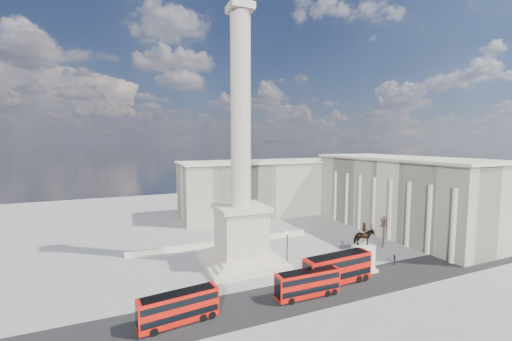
{
  "coord_description": "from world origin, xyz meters",
  "views": [
    {
      "loc": [
        -19.29,
        -47.97,
        22.38
      ],
      "look_at": [
        1.51,
        1.53,
        17.47
      ],
      "focal_mm": 22.0,
      "sensor_mm": 36.0,
      "label": 1
    }
  ],
  "objects": [
    {
      "name": "ground",
      "position": [
        0.0,
        0.0,
        0.0
      ],
      "size": [
        180.0,
        180.0,
        0.0
      ],
      "primitive_type": "plane",
      "color": "gray",
      "rests_on": "ground"
    },
    {
      "name": "asphalt_road",
      "position": [
        5.0,
        -10.0,
        0.0
      ],
      "size": [
        120.0,
        9.0,
        0.01
      ],
      "primitive_type": "cube",
      "color": "black",
      "rests_on": "ground"
    },
    {
      "name": "nelsons_column",
      "position": [
        0.0,
        5.0,
        12.92
      ],
      "size": [
        14.0,
        14.0,
        49.85
      ],
      "color": "#BFB39F",
      "rests_on": "ground"
    },
    {
      "name": "balustrade_wall",
      "position": [
        0.0,
        16.0,
        0.55
      ],
      "size": [
        40.0,
        0.6,
        1.1
      ],
      "primitive_type": "cube",
      "color": "beige",
      "rests_on": "ground"
    },
    {
      "name": "building_east",
      "position": [
        45.0,
        10.0,
        9.32
      ],
      "size": [
        19.0,
        46.0,
        18.6
      ],
      "color": "beige",
      "rests_on": "ground"
    },
    {
      "name": "building_northeast",
      "position": [
        20.0,
        40.0,
        8.32
      ],
      "size": [
        51.0,
        17.0,
        16.6
      ],
      "color": "beige",
      "rests_on": "ground"
    },
    {
      "name": "red_bus_a",
      "position": [
        -13.73,
        -10.32,
        2.08
      ],
      "size": [
        10.0,
        3.41,
        3.97
      ],
      "rotation": [
        0.0,
        0.0,
        0.12
      ],
      "color": "red",
      "rests_on": "ground"
    },
    {
      "name": "red_bus_b",
      "position": [
        4.51,
        -10.73,
        2.07
      ],
      "size": [
        9.74,
        2.41,
        3.94
      ],
      "rotation": [
        0.0,
        0.0,
        -0.01
      ],
      "color": "red",
      "rests_on": "ground"
    },
    {
      "name": "red_bus_c",
      "position": [
        11.18,
        -8.91,
        2.49
      ],
      "size": [
        11.85,
        3.4,
        4.75
      ],
      "rotation": [
        0.0,
        0.0,
        0.06
      ],
      "color": "red",
      "rests_on": "ground"
    },
    {
      "name": "victorian_lamp",
      "position": [
        6.95,
        0.1,
        3.85
      ],
      "size": [
        0.56,
        0.56,
        6.54
      ],
      "rotation": [
        0.0,
        0.0,
        -0.28
      ],
      "color": "black",
      "rests_on": "ground"
    },
    {
      "name": "equestrian_statue",
      "position": [
        18.17,
        -6.68,
        3.04
      ],
      "size": [
        4.19,
        3.14,
        8.68
      ],
      "color": "beige",
      "rests_on": "ground"
    },
    {
      "name": "bare_tree_near",
      "position": [
        30.54,
        1.24,
        5.63
      ],
      "size": [
        1.63,
        1.63,
        7.14
      ],
      "rotation": [
        0.0,
        0.0,
        0.12
      ],
      "color": "#332319",
      "rests_on": "ground"
    },
    {
      "name": "bare_tree_mid",
      "position": [
        32.11,
        2.57,
        5.24
      ],
      "size": [
        1.76,
        1.76,
        6.66
      ],
      "rotation": [
        0.0,
        0.0,
        -0.32
      ],
      "color": "#332319",
      "rests_on": "ground"
    },
    {
      "name": "bare_tree_far",
      "position": [
        41.2,
        17.69,
        5.71
      ],
      "size": [
        1.77,
        1.77,
        7.24
      ],
      "rotation": [
        0.0,
        0.0,
        0.12
      ],
      "color": "#332319",
      "rests_on": "ground"
    },
    {
      "name": "pedestrian_walking",
      "position": [
        20.82,
        -2.4,
        0.96
      ],
      "size": [
        0.76,
        0.56,
        1.92
      ],
      "primitive_type": "imported",
      "rotation": [
        0.0,
        0.0,
        -0.15
      ],
      "color": "black",
      "rests_on": "ground"
    },
    {
      "name": "pedestrian_standing",
      "position": [
        25.57,
        -6.5,
        0.91
      ],
      "size": [
        1.12,
        1.05,
        1.82
      ],
      "primitive_type": "imported",
      "rotation": [
        0.0,
        0.0,
        3.7
      ],
      "color": "black",
      "rests_on": "ground"
    },
    {
      "name": "pedestrian_crossing",
      "position": [
        17.02,
        -5.8,
        0.78
      ],
      "size": [
        0.95,
        0.86,
        1.56
      ],
      "primitive_type": "imported",
      "rotation": [
        0.0,
        0.0,
        2.48
      ],
      "color": "black",
      "rests_on": "ground"
    }
  ]
}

